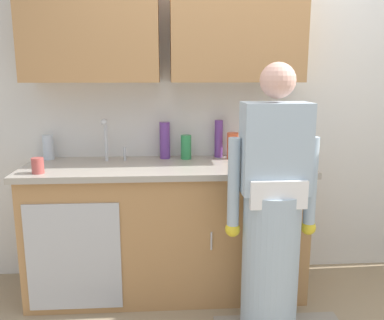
# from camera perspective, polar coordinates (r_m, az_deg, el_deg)

# --- Properties ---
(kitchen_wall_with_uppers) EXTENTS (4.80, 0.44, 2.70)m
(kitchen_wall_with_uppers) POSITION_cam_1_polar(r_m,az_deg,el_deg) (3.09, 4.03, 10.41)
(kitchen_wall_with_uppers) COLOR silver
(kitchen_wall_with_uppers) RESTS_ON ground
(counter_cabinet) EXTENTS (1.90, 0.62, 0.90)m
(counter_cabinet) POSITION_cam_1_polar(r_m,az_deg,el_deg) (2.98, -3.55, -9.87)
(counter_cabinet) COLOR #B27F4C
(counter_cabinet) RESTS_ON ground
(countertop) EXTENTS (1.96, 0.66, 0.04)m
(countertop) POSITION_cam_1_polar(r_m,az_deg,el_deg) (2.84, -3.60, -1.01)
(countertop) COLOR #A8A093
(countertop) RESTS_ON counter_cabinet
(sink) EXTENTS (0.50, 0.36, 0.35)m
(sink) POSITION_cam_1_polar(r_m,az_deg,el_deg) (2.87, -11.44, -0.96)
(sink) COLOR #B7BABF
(sink) RESTS_ON counter_cabinet
(person_at_sink) EXTENTS (0.55, 0.34, 1.62)m
(person_at_sink) POSITION_cam_1_polar(r_m,az_deg,el_deg) (2.48, 11.11, -8.62)
(person_at_sink) COLOR white
(person_at_sink) RESTS_ON ground
(bottle_water_short) EXTENTS (0.08, 0.08, 0.18)m
(bottle_water_short) POSITION_cam_1_polar(r_m,az_deg,el_deg) (3.00, -0.85, 1.82)
(bottle_water_short) COLOR #2D8C4C
(bottle_water_short) RESTS_ON countertop
(bottle_dish_liquid) EXTENTS (0.08, 0.08, 0.18)m
(bottle_dish_liquid) POSITION_cam_1_polar(r_m,az_deg,el_deg) (3.17, -19.48, 1.71)
(bottle_dish_liquid) COLOR silver
(bottle_dish_liquid) RESTS_ON countertop
(bottle_soap) EXTENTS (0.08, 0.08, 0.27)m
(bottle_soap) POSITION_cam_1_polar(r_m,az_deg,el_deg) (3.02, -3.82, 2.76)
(bottle_soap) COLOR #66388C
(bottle_soap) RESTS_ON countertop
(bottle_water_tall) EXTENTS (0.06, 0.06, 0.28)m
(bottle_water_tall) POSITION_cam_1_polar(r_m,az_deg,el_deg) (3.07, 3.75, 2.99)
(bottle_water_tall) COLOR #66388C
(bottle_water_tall) RESTS_ON countertop
(bottle_cleaner_spray) EXTENTS (0.08, 0.08, 0.19)m
(bottle_cleaner_spray) POSITION_cam_1_polar(r_m,az_deg,el_deg) (3.02, 5.70, 2.00)
(bottle_cleaner_spray) COLOR #E05933
(bottle_cleaner_spray) RESTS_ON countertop
(cup_by_sink) EXTENTS (0.08, 0.08, 0.10)m
(cup_by_sink) POSITION_cam_1_polar(r_m,az_deg,el_deg) (2.74, -20.77, -0.74)
(cup_by_sink) COLOR #B24C47
(cup_by_sink) RESTS_ON countertop
(knife_on_counter) EXTENTS (0.19, 0.19, 0.01)m
(knife_on_counter) POSITION_cam_1_polar(r_m,az_deg,el_deg) (2.80, 7.87, -0.81)
(knife_on_counter) COLOR silver
(knife_on_counter) RESTS_ON countertop
(sponge) EXTENTS (0.11, 0.07, 0.03)m
(sponge) POSITION_cam_1_polar(r_m,az_deg,el_deg) (2.89, 12.00, -0.32)
(sponge) COLOR #4CBF4C
(sponge) RESTS_ON countertop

